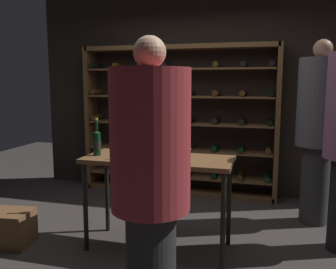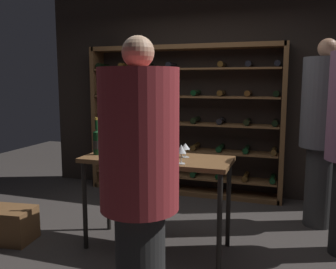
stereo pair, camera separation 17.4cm
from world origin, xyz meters
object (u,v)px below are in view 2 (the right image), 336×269
object	(u,v)px
person_guest_khaki	(323,125)
person_bystander_dark_jacket	(139,174)
tasting_table	(157,167)
wine_glass_stemmed_center	(185,147)
wine_crate	(9,225)
wine_glass_stemmed_left	(181,150)
wine_bottle_black_capsule	(97,142)
wine_bottle_gold_foil	(146,143)
wine_rack	(184,121)

from	to	relation	value
person_guest_khaki	person_bystander_dark_jacket	distance (m)	2.47
tasting_table	wine_glass_stemmed_center	size ratio (longest dim) A/B	10.23
wine_crate	wine_glass_stemmed_left	xyz separation A→B (m)	(1.73, 0.14, 0.83)
wine_glass_stemmed_center	tasting_table	bearing A→B (deg)	-161.89
wine_bottle_black_capsule	wine_bottle_gold_foil	distance (m)	0.51
wine_rack	tasting_table	bearing A→B (deg)	-82.63
wine_crate	wine_glass_stemmed_left	distance (m)	1.92
person_bystander_dark_jacket	wine_glass_stemmed_center	world-z (taller)	person_bystander_dark_jacket
wine_glass_stemmed_left	wine_bottle_black_capsule	bearing A→B (deg)	171.56
tasting_table	person_bystander_dark_jacket	xyz separation A→B (m)	(0.29, -1.10, 0.23)
tasting_table	wine_glass_stemmed_left	size ratio (longest dim) A/B	8.23
wine_glass_stemmed_left	wine_glass_stemmed_center	world-z (taller)	wine_glass_stemmed_left
wine_crate	wine_bottle_gold_foil	xyz separation A→B (m)	(1.36, 0.26, 0.85)
tasting_table	wine_bottle_gold_foil	bearing A→B (deg)	-138.20
person_guest_khaki	wine_bottle_black_capsule	xyz separation A→B (m)	(-2.08, -1.12, -0.11)
tasting_table	person_guest_khaki	xyz separation A→B (m)	(1.49, 1.06, 0.33)
person_bystander_dark_jacket	wine_glass_stemmed_center	size ratio (longest dim) A/B	13.71
person_bystander_dark_jacket	wine_bottle_gold_foil	world-z (taller)	person_bystander_dark_jacket
person_guest_khaki	wine_bottle_gold_foil	bearing A→B (deg)	5.28
person_guest_khaki	wine_glass_stemmed_left	distance (m)	1.73
person_guest_khaki	wine_bottle_black_capsule	bearing A→B (deg)	-2.22
tasting_table	wine_rack	bearing A→B (deg)	97.37
person_guest_khaki	wine_glass_stemmed_center	world-z (taller)	person_guest_khaki
person_bystander_dark_jacket	wine_bottle_gold_foil	size ratio (longest dim) A/B	4.65
wine_bottle_black_capsule	wine_crate	bearing A→B (deg)	-162.31
wine_rack	tasting_table	xyz separation A→B (m)	(0.22, -1.74, -0.25)
person_guest_khaki	wine_crate	xyz separation A→B (m)	(-2.93, -1.39, -0.95)
person_bystander_dark_jacket	wine_bottle_black_capsule	xyz separation A→B (m)	(-0.87, 1.04, -0.01)
tasting_table	person_guest_khaki	size ratio (longest dim) A/B	0.68
wine_rack	wine_bottle_gold_foil	xyz separation A→B (m)	(0.15, -1.81, -0.01)
person_guest_khaki	person_bystander_dark_jacket	bearing A→B (deg)	30.40
wine_rack	wine_glass_stemmed_center	distance (m)	1.72
wine_rack	wine_bottle_black_capsule	size ratio (longest dim) A/B	7.62
person_guest_khaki	wine_bottle_black_capsule	world-z (taller)	person_guest_khaki
wine_rack	wine_glass_stemmed_left	bearing A→B (deg)	-75.09
tasting_table	wine_glass_stemmed_left	xyz separation A→B (m)	(0.29, -0.19, 0.22)
wine_glass_stemmed_center	wine_glass_stemmed_left	bearing A→B (deg)	-81.67
tasting_table	person_bystander_dark_jacket	size ratio (longest dim) A/B	0.75
person_bystander_dark_jacket	wine_glass_stemmed_center	bearing A→B (deg)	-150.64
wine_glass_stemmed_center	person_bystander_dark_jacket	bearing A→B (deg)	-88.16
wine_bottle_gold_foil	wine_glass_stemmed_left	xyz separation A→B (m)	(0.37, -0.12, -0.02)
wine_rack	wine_bottle_black_capsule	bearing A→B (deg)	-101.40
tasting_table	wine_crate	xyz separation A→B (m)	(-1.44, -0.33, -0.61)
person_guest_khaki	wine_glass_stemmed_center	xyz separation A→B (m)	(-1.24, -0.98, -0.14)
wine_rack	tasting_table	size ratio (longest dim) A/B	1.98
wine_glass_stemmed_left	wine_crate	bearing A→B (deg)	-175.27
person_bystander_dark_jacket	wine_glass_stemmed_left	size ratio (longest dim) A/B	11.03
wine_bottle_gold_foil	wine_glass_stemmed_left	size ratio (longest dim) A/B	2.37
tasting_table	person_bystander_dark_jacket	world-z (taller)	person_bystander_dark_jacket
wine_bottle_black_capsule	wine_glass_stemmed_left	distance (m)	0.88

